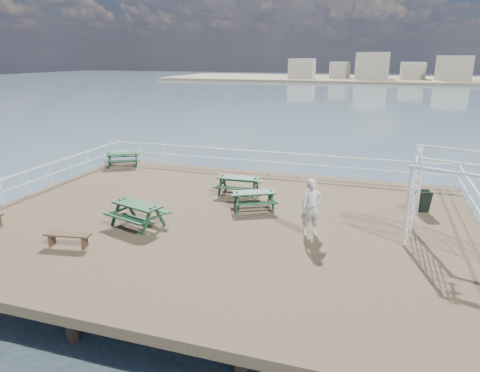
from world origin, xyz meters
name	(u,v)px	position (x,y,z in m)	size (l,w,h in m)	color
ground	(222,222)	(0.00, 0.00, -0.15)	(18.00, 14.00, 0.30)	brown
sea_backdrop	(407,76)	(12.54, 134.07, -0.51)	(300.00, 300.00, 9.20)	#3C5364
railing	(241,177)	(-0.07, 2.57, 0.87)	(17.77, 13.76, 1.10)	white
picnic_table_a	(123,157)	(-7.80, 5.66, 0.52)	(2.14, 2.02, 0.82)	#133519
picnic_table_b	(239,182)	(-0.29, 2.91, 0.56)	(1.83, 1.50, 0.87)	#133519
picnic_table_c	(254,196)	(0.86, 1.32, 0.51)	(2.06, 1.93, 0.80)	#133519
picnic_table_d	(137,210)	(-2.58, -1.56, 0.58)	(2.23, 1.99, 0.91)	#133519
flat_bench_near	(68,237)	(-3.76, -3.79, 0.32)	(1.52, 0.58, 0.43)	brown
trellis_arbor	(453,205)	(7.60, -0.21, 1.40)	(2.82, 2.05, 3.14)	white
sandwich_board	(423,202)	(7.10, 2.90, 0.43)	(0.63, 0.54, 0.89)	black
person	(311,207)	(3.36, -0.51, 0.96)	(0.70, 0.46, 1.92)	silver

